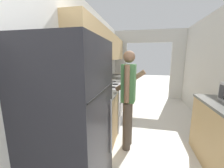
{
  "coord_description": "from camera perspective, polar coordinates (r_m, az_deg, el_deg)",
  "views": [
    {
      "loc": [
        -0.23,
        -0.49,
        1.51
      ],
      "look_at": [
        -0.84,
        2.32,
        0.96
      ],
      "focal_mm": 22.0,
      "sensor_mm": 36.0,
      "label": 1
    }
  ],
  "objects": [
    {
      "name": "counter_left",
      "position": [
        3.7,
        0.42,
        -5.67
      ],
      "size": [
        0.62,
        3.49,
        0.91
      ],
      "color": "tan",
      "rests_on": "ground_plane"
    },
    {
      "name": "range_oven",
      "position": [
        3.14,
        -1.69,
        -8.66
      ],
      "size": [
        0.66,
        0.77,
        1.05
      ],
      "color": "#B7B7BC",
      "rests_on": "ground_plane"
    },
    {
      "name": "refrigerator",
      "position": [
        1.52,
        -16.46,
        -15.68
      ],
      "size": [
        0.71,
        0.81,
        1.68
      ],
      "color": "black",
      "rests_on": "ground_plane"
    },
    {
      "name": "wall_left",
      "position": [
        2.88,
        -7.71,
        9.76
      ],
      "size": [
        0.38,
        7.21,
        2.5
      ],
      "color": "silver",
      "rests_on": "ground_plane"
    },
    {
      "name": "knife",
      "position": [
        3.48,
        0.93,
        1.08
      ],
      "size": [
        0.19,
        0.31,
        0.02
      ],
      "rotation": [
        0.0,
        0.0,
        -0.79
      ],
      "color": "#B7B7BC",
      "rests_on": "counter_left"
    },
    {
      "name": "wall_far_with_doorway",
      "position": [
        5.34,
        14.81,
        9.7
      ],
      "size": [
        2.9,
        0.06,
        2.5
      ],
      "color": "silver",
      "rests_on": "ground_plane"
    },
    {
      "name": "person",
      "position": [
        2.26,
        6.75,
        -5.82
      ],
      "size": [
        0.52,
        0.39,
        1.62
      ],
      "rotation": [
        0.0,
        0.0,
        1.49
      ],
      "color": "#4C4238",
      "rests_on": "ground_plane"
    }
  ]
}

